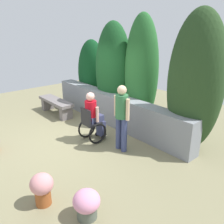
{
  "coord_description": "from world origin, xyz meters",
  "views": [
    {
      "loc": [
        5.1,
        -2.94,
        2.91
      ],
      "look_at": [
        0.87,
        0.73,
        0.85
      ],
      "focal_mm": 38.01,
      "sensor_mm": 36.0,
      "label": 1
    }
  ],
  "objects_px": {
    "flower_pot_terracotta_by_wall": "(87,204)",
    "flower_pot_purple_near": "(42,187)",
    "person_in_wheelchair": "(93,118)",
    "person_standing_companion": "(122,114)",
    "stone_bench": "(56,104)"
  },
  "relations": [
    {
      "from": "flower_pot_purple_near",
      "to": "person_in_wheelchair",
      "type": "bearing_deg",
      "value": 123.63
    },
    {
      "from": "stone_bench",
      "to": "flower_pot_terracotta_by_wall",
      "type": "distance_m",
      "value": 4.97
    },
    {
      "from": "person_standing_companion",
      "to": "flower_pot_purple_near",
      "type": "bearing_deg",
      "value": -72.25
    },
    {
      "from": "person_standing_companion",
      "to": "flower_pot_purple_near",
      "type": "relative_size",
      "value": 2.75
    },
    {
      "from": "person_in_wheelchair",
      "to": "flower_pot_purple_near",
      "type": "bearing_deg",
      "value": -59.25
    },
    {
      "from": "flower_pot_terracotta_by_wall",
      "to": "flower_pot_purple_near",
      "type": "bearing_deg",
      "value": -151.86
    },
    {
      "from": "flower_pot_purple_near",
      "to": "stone_bench",
      "type": "bearing_deg",
      "value": 148.72
    },
    {
      "from": "person_in_wheelchair",
      "to": "stone_bench",
      "type": "bearing_deg",
      "value": 171.93
    },
    {
      "from": "person_in_wheelchair",
      "to": "flower_pot_purple_near",
      "type": "xyz_separation_m",
      "value": [
        1.4,
        -2.11,
        -0.28
      ]
    },
    {
      "from": "stone_bench",
      "to": "flower_pot_purple_near",
      "type": "height_order",
      "value": "flower_pot_purple_near"
    },
    {
      "from": "person_standing_companion",
      "to": "flower_pot_terracotta_by_wall",
      "type": "height_order",
      "value": "person_standing_companion"
    },
    {
      "from": "person_in_wheelchair",
      "to": "flower_pot_purple_near",
      "type": "height_order",
      "value": "person_in_wheelchair"
    },
    {
      "from": "person_in_wheelchair",
      "to": "flower_pot_purple_near",
      "type": "distance_m",
      "value": 2.55
    },
    {
      "from": "flower_pot_terracotta_by_wall",
      "to": "stone_bench",
      "type": "bearing_deg",
      "value": 157.03
    },
    {
      "from": "stone_bench",
      "to": "flower_pot_purple_near",
      "type": "relative_size",
      "value": 2.79
    }
  ]
}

